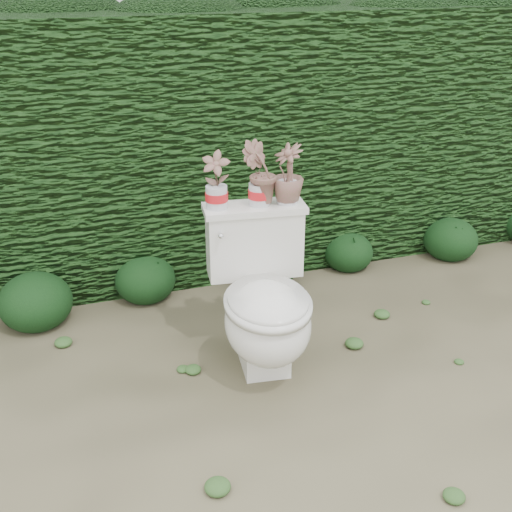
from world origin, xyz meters
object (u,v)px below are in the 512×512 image
object	(u,v)px
toilet	(264,304)
potted_plant_left	(216,182)
potted_plant_center	(259,175)
potted_plant_right	(288,176)

from	to	relation	value
toilet	potted_plant_left	xyz separation A→B (m)	(-0.15, 0.26, 0.55)
toilet	potted_plant_center	size ratio (longest dim) A/B	2.58
potted_plant_center	potted_plant_right	distance (m)	0.14
potted_plant_left	potted_plant_center	size ratio (longest dim) A/B	0.87
potted_plant_left	potted_plant_right	bearing A→B (deg)	22.10
toilet	potted_plant_center	bearing A→B (deg)	84.07
toilet	potted_plant_left	bearing A→B (deg)	127.54
toilet	potted_plant_left	world-z (taller)	potted_plant_left
potted_plant_left	potted_plant_center	bearing A→B (deg)	22.10
toilet	potted_plant_right	distance (m)	0.63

